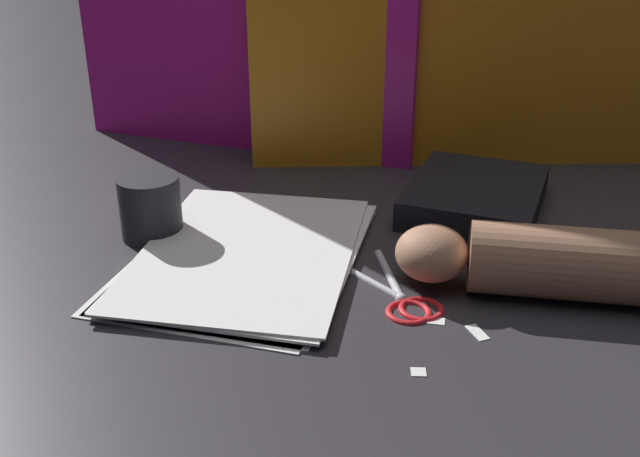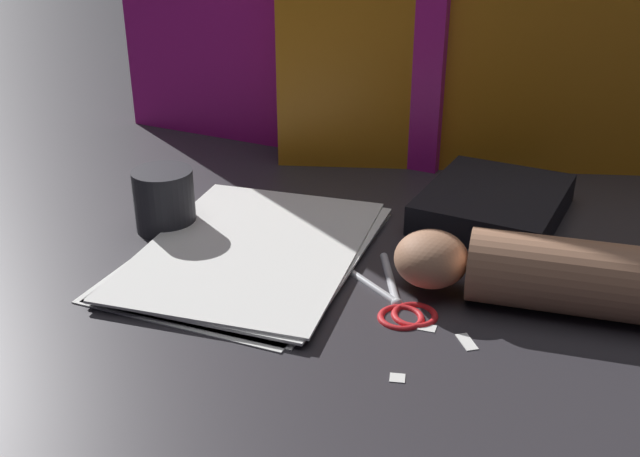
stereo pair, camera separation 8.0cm
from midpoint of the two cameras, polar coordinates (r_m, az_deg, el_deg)
name	(u,v)px [view 1 (the left image)]	position (r m, az deg, el deg)	size (l,w,h in m)	color
ground_plane	(327,283)	(0.81, -2.31, -4.23)	(6.00, 6.00, 0.00)	#2D2B30
backdrop_panel_center	(521,19)	(1.12, 13.07, 15.30)	(0.76, 0.18, 0.43)	orange
paper_stack	(247,254)	(0.87, -8.23, -2.02)	(0.27, 0.35, 0.01)	white
book_closed	(475,197)	(0.99, 9.53, 2.37)	(0.20, 0.23, 0.04)	black
scissors	(401,295)	(0.78, 3.32, -5.17)	(0.14, 0.16, 0.01)	silver
hand_forearm	(552,262)	(0.80, 14.56, -2.56)	(0.31, 0.08, 0.08)	#A87556
paper_scrap_near	(477,332)	(0.74, 8.87, -7.90)	(0.02, 0.03, 0.00)	white
paper_scrap_mid	(436,321)	(0.75, 5.83, -7.09)	(0.02, 0.01, 0.00)	white
paper_scrap_far	(419,372)	(0.68, 4.15, -10.94)	(0.02, 0.01, 0.00)	white
mug	(150,207)	(0.93, -15.22, 1.52)	(0.07, 0.07, 0.08)	#232328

